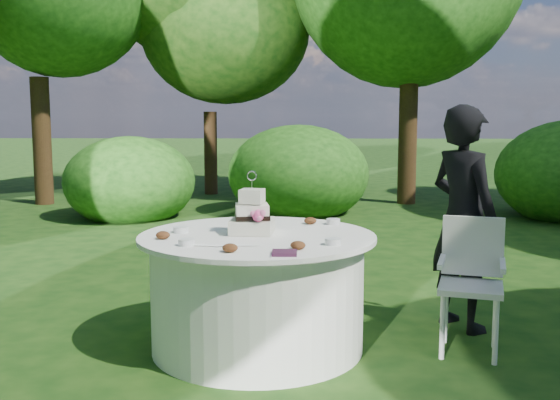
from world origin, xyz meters
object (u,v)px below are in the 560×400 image
Objects in this scene: table at (257,291)px; cake at (252,217)px; napkins at (284,253)px; guest at (463,218)px; chair at (472,274)px.

table is 0.50m from cake.
napkins is 0.09× the size of table.
guest reaches higher than chair.
guest is 1.04× the size of table.
guest reaches higher than cake.
cake is at bearing 131.37° from table.
cake reaches higher than table.
cake is at bearing 74.77° from guest.
napkins is 1.67m from guest.
napkins is 0.16× the size of chair.
napkins is at bearing 99.17° from guest.
chair is at bearing 0.23° from table.
cake is (-0.03, 0.04, 0.50)m from table.
cake is at bearing 109.32° from napkins.
guest is 1.56m from cake.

